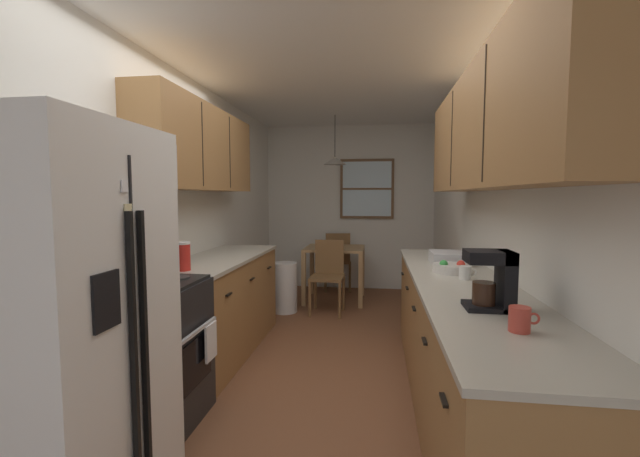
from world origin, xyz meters
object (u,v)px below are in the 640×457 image
(stove_range, at_px, (147,352))
(dish_rack, at_px, (449,258))
(storage_canister, at_px, (183,256))
(mug_by_coffeemaker, at_px, (465,273))
(dining_chair_near, at_px, (328,273))
(dining_chair_far, at_px, (337,259))
(trash_bin, at_px, (285,287))
(refrigerator, at_px, (60,327))
(coffee_maker, at_px, (495,279))
(dining_table, at_px, (335,257))
(microwave_over_range, at_px, (124,165))
(mug_spare, at_px, (520,319))
(fruit_bowl, at_px, (452,268))

(stove_range, height_order, dish_rack, stove_range)
(storage_canister, bearing_deg, mug_by_coffeemaker, -1.13)
(stove_range, bearing_deg, storage_canister, 90.62)
(dining_chair_near, distance_m, dining_chair_far, 1.15)
(trash_bin, bearing_deg, stove_range, -96.49)
(refrigerator, height_order, coffee_maker, refrigerator)
(dining_chair_far, distance_m, trash_bin, 1.35)
(storage_canister, xyz_separation_m, dish_rack, (2.02, 0.58, -0.06))
(coffee_maker, distance_m, mug_by_coffeemaker, 0.74)
(refrigerator, bearing_deg, mug_by_coffeemaker, 31.91)
(trash_bin, height_order, coffee_maker, coffee_maker)
(dish_rack, bearing_deg, trash_bin, 139.02)
(dining_table, xyz_separation_m, mug_by_coffeemaker, (1.17, -2.76, 0.33))
(stove_range, distance_m, microwave_over_range, 1.18)
(dining_chair_far, relative_size, mug_by_coffeemaker, 7.95)
(dining_chair_near, xyz_separation_m, dish_rack, (1.18, -1.56, 0.45))
(stove_range, xyz_separation_m, trash_bin, (0.29, 2.59, -0.16))
(microwave_over_range, height_order, mug_by_coffeemaker, microwave_over_range)
(coffee_maker, bearing_deg, dining_chair_far, 105.99)
(stove_range, distance_m, storage_canister, 0.74)
(mug_spare, bearing_deg, refrigerator, -175.26)
(dining_chair_far, height_order, fruit_bowl, fruit_bowl)
(dining_table, relative_size, fruit_bowl, 2.93)
(dining_table, xyz_separation_m, trash_bin, (-0.56, -0.65, -0.30))
(dining_table, bearing_deg, dining_chair_far, 91.60)
(microwave_over_range, xyz_separation_m, dish_rack, (2.13, 1.09, -0.70))
(microwave_over_range, xyz_separation_m, mug_spare, (2.13, -0.59, -0.70))
(dining_chair_far, bearing_deg, trash_bin, -113.97)
(refrigerator, height_order, dining_chair_far, refrigerator)
(refrigerator, distance_m, mug_by_coffeemaker, 2.32)
(trash_bin, xyz_separation_m, mug_by_coffeemaker, (1.72, -2.11, 0.63))
(stove_range, distance_m, coffee_maker, 2.10)
(stove_range, height_order, mug_spare, stove_range)
(fruit_bowl, bearing_deg, dining_table, 113.94)
(refrigerator, bearing_deg, trash_bin, 85.86)
(mug_by_coffeemaker, xyz_separation_m, mug_spare, (-0.00, -1.06, 0.01))
(fruit_bowl, bearing_deg, dining_chair_near, 120.40)
(microwave_over_range, distance_m, trash_bin, 2.94)
(microwave_over_range, bearing_deg, dish_rack, 27.17)
(dining_table, height_order, dining_chair_far, dining_chair_far)
(mug_spare, bearing_deg, fruit_bowl, 91.80)
(mug_spare, bearing_deg, dish_rack, 89.99)
(dining_table, distance_m, trash_bin, 0.91)
(trash_bin, xyz_separation_m, fruit_bowl, (1.68, -1.88, 0.62))
(storage_canister, height_order, dish_rack, storage_canister)
(dining_table, height_order, mug_by_coffeemaker, mug_by_coffeemaker)
(trash_bin, relative_size, mug_by_coffeemaker, 5.51)
(trash_bin, height_order, storage_canister, storage_canister)
(trash_bin, xyz_separation_m, storage_canister, (-0.30, -2.07, 0.70))
(dining_table, bearing_deg, trash_bin, -130.93)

